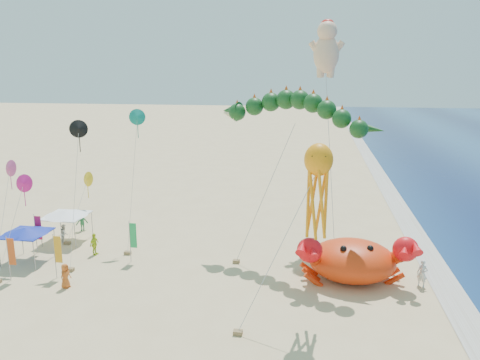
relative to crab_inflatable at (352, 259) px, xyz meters
name	(u,v)px	position (x,y,z in m)	size (l,w,h in m)	color
ground	(264,280)	(-5.84, -0.96, -1.53)	(320.00, 320.00, 0.00)	#D1B784
foam_strip	(450,293)	(6.16, -0.96, -1.52)	(320.00, 320.00, 0.00)	silver
crab_inflatable	(352,259)	(0.00, 0.00, 0.00)	(7.92, 5.83, 3.47)	red
dragon_kite	(293,116)	(-4.40, 3.62, 9.26)	(12.24, 6.93, 12.14)	#103D16
cherub_kite	(327,47)	(-2.10, 9.50, 14.23)	(2.45, 6.96, 17.95)	#FFC49B
octopus_kite	(317,184)	(-2.57, -5.10, 6.37)	(5.02, 3.66, 10.15)	orange
canopy_blue	(26,231)	(-23.56, -0.53, 0.91)	(3.27, 3.27, 2.71)	gray
canopy_white	(66,213)	(-22.88, 3.94, 0.91)	(3.50, 3.50, 2.71)	gray
feather_flags	(61,242)	(-20.49, -1.18, 0.48)	(8.44, 4.81, 3.20)	gray
beachgoers	(120,243)	(-17.52, 2.16, -0.68)	(28.54, 11.80, 1.86)	#BF571E
small_kites	(68,166)	(-21.49, 2.49, 5.24)	(10.55, 10.74, 11.00)	#C54184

